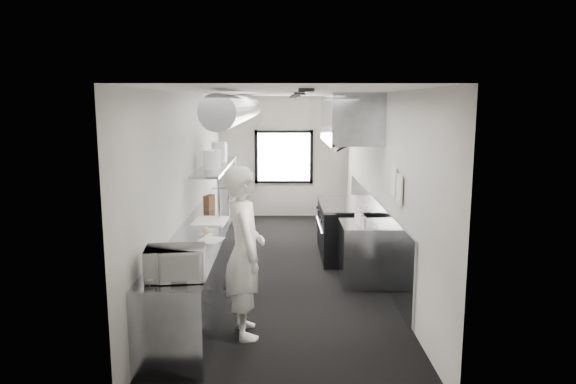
{
  "coord_description": "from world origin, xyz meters",
  "views": [
    {
      "loc": [
        -0.04,
        -8.17,
        2.65
      ],
      "look_at": [
        0.05,
        -0.2,
        1.29
      ],
      "focal_mm": 32.66,
      "sensor_mm": 36.0,
      "label": 1
    }
  ],
  "objects_px": {
    "pass_shelf": "(217,167)",
    "small_plate": "(206,234)",
    "plate_stack_b": "(214,158)",
    "plate_stack_d": "(222,152)",
    "squeeze_bottle_a": "(364,223)",
    "plate_stack_a": "(211,160)",
    "squeeze_bottle_e": "(357,214)",
    "far_work_table": "(232,203)",
    "squeeze_bottle_c": "(358,218)",
    "squeeze_bottle_d": "(360,216)",
    "deli_tub_b": "(171,252)",
    "knife_block": "(209,203)",
    "deli_tub_a": "(172,257)",
    "cutting_board": "(210,221)",
    "plate_stack_c": "(219,152)",
    "prep_counter": "(209,250)",
    "range": "(344,229)",
    "bottle_station": "(363,253)",
    "line_cook": "(244,252)",
    "squeeze_bottle_b": "(361,220)",
    "exhaust_hood": "(350,118)"
  },
  "relations": [
    {
      "from": "bottle_station",
      "to": "plate_stack_a",
      "type": "bearing_deg",
      "value": 155.57
    },
    {
      "from": "cutting_board",
      "to": "plate_stack_c",
      "type": "distance_m",
      "value": 2.06
    },
    {
      "from": "knife_block",
      "to": "cutting_board",
      "type": "bearing_deg",
      "value": -63.44
    },
    {
      "from": "far_work_table",
      "to": "small_plate",
      "type": "distance_m",
      "value": 4.56
    },
    {
      "from": "knife_block",
      "to": "plate_stack_b",
      "type": "height_order",
      "value": "plate_stack_b"
    },
    {
      "from": "prep_counter",
      "to": "pass_shelf",
      "type": "xyz_separation_m",
      "value": [
        -0.04,
        1.5,
        1.09
      ]
    },
    {
      "from": "line_cook",
      "to": "squeeze_bottle_b",
      "type": "height_order",
      "value": "line_cook"
    },
    {
      "from": "small_plate",
      "to": "squeeze_bottle_e",
      "type": "distance_m",
      "value": 2.33
    },
    {
      "from": "squeeze_bottle_a",
      "to": "squeeze_bottle_c",
      "type": "xyz_separation_m",
      "value": [
        -0.04,
        0.29,
        0.0
      ]
    },
    {
      "from": "prep_counter",
      "to": "squeeze_bottle_a",
      "type": "distance_m",
      "value": 2.38
    },
    {
      "from": "deli_tub_b",
      "to": "range",
      "type": "bearing_deg",
      "value": 51.56
    },
    {
      "from": "plate_stack_a",
      "to": "squeeze_bottle_e",
      "type": "height_order",
      "value": "plate_stack_a"
    },
    {
      "from": "prep_counter",
      "to": "squeeze_bottle_e",
      "type": "bearing_deg",
      "value": 1.62
    },
    {
      "from": "prep_counter",
      "to": "pass_shelf",
      "type": "bearing_deg",
      "value": 91.56
    },
    {
      "from": "deli_tub_b",
      "to": "knife_block",
      "type": "relative_size",
      "value": 0.53
    },
    {
      "from": "bottle_station",
      "to": "prep_counter",
      "type": "bearing_deg",
      "value": 175.03
    },
    {
      "from": "deli_tub_b",
      "to": "plate_stack_d",
      "type": "relative_size",
      "value": 0.4
    },
    {
      "from": "prep_counter",
      "to": "squeeze_bottle_c",
      "type": "bearing_deg",
      "value": -5.37
    },
    {
      "from": "pass_shelf",
      "to": "plate_stack_c",
      "type": "bearing_deg",
      "value": 89.84
    },
    {
      "from": "cutting_board",
      "to": "squeeze_bottle_c",
      "type": "xyz_separation_m",
      "value": [
        2.19,
        -0.17,
        0.07
      ]
    },
    {
      "from": "range",
      "to": "prep_counter",
      "type": "bearing_deg",
      "value": -151.26
    },
    {
      "from": "plate_stack_b",
      "to": "plate_stack_d",
      "type": "distance_m",
      "value": 1.08
    },
    {
      "from": "plate_stack_b",
      "to": "squeeze_bottle_e",
      "type": "bearing_deg",
      "value": -25.35
    },
    {
      "from": "small_plate",
      "to": "plate_stack_d",
      "type": "relative_size",
      "value": 0.48
    },
    {
      "from": "pass_shelf",
      "to": "small_plate",
      "type": "bearing_deg",
      "value": -86.85
    },
    {
      "from": "deli_tub_b",
      "to": "squeeze_bottle_c",
      "type": "distance_m",
      "value": 2.88
    },
    {
      "from": "knife_block",
      "to": "bottle_station",
      "type": "bearing_deg",
      "value": -4.97
    },
    {
      "from": "exhaust_hood",
      "to": "plate_stack_a",
      "type": "relative_size",
      "value": 7.13
    },
    {
      "from": "exhaust_hood",
      "to": "squeeze_bottle_d",
      "type": "relative_size",
      "value": 11.44
    },
    {
      "from": "range",
      "to": "squeeze_bottle_e",
      "type": "distance_m",
      "value": 1.25
    },
    {
      "from": "far_work_table",
      "to": "knife_block",
      "type": "xyz_separation_m",
      "value": [
        -0.09,
        -2.9,
        0.58
      ]
    },
    {
      "from": "cutting_board",
      "to": "squeeze_bottle_e",
      "type": "height_order",
      "value": "squeeze_bottle_e"
    },
    {
      "from": "deli_tub_b",
      "to": "plate_stack_b",
      "type": "relative_size",
      "value": 0.44
    },
    {
      "from": "plate_stack_b",
      "to": "plate_stack_c",
      "type": "relative_size",
      "value": 0.79
    },
    {
      "from": "deli_tub_b",
      "to": "squeeze_bottle_b",
      "type": "relative_size",
      "value": 0.73
    },
    {
      "from": "cutting_board",
      "to": "line_cook",
      "type": "bearing_deg",
      "value": -71.27
    },
    {
      "from": "range",
      "to": "cutting_board",
      "type": "distance_m",
      "value": 2.52
    },
    {
      "from": "plate_stack_d",
      "to": "plate_stack_b",
      "type": "bearing_deg",
      "value": -90.41
    },
    {
      "from": "far_work_table",
      "to": "pass_shelf",
      "type": "bearing_deg",
      "value": -91.07
    },
    {
      "from": "squeeze_bottle_a",
      "to": "small_plate",
      "type": "bearing_deg",
      "value": -171.34
    },
    {
      "from": "range",
      "to": "small_plate",
      "type": "distance_m",
      "value": 2.96
    },
    {
      "from": "plate_stack_d",
      "to": "squeeze_bottle_a",
      "type": "distance_m",
      "value": 3.65
    },
    {
      "from": "range",
      "to": "line_cook",
      "type": "bearing_deg",
      "value": -115.65
    },
    {
      "from": "far_work_table",
      "to": "deli_tub_b",
      "type": "relative_size",
      "value": 9.05
    },
    {
      "from": "pass_shelf",
      "to": "plate_stack_a",
      "type": "bearing_deg",
      "value": -90.62
    },
    {
      "from": "plate_stack_d",
      "to": "squeeze_bottle_b",
      "type": "distance_m",
      "value": 3.52
    },
    {
      "from": "squeeze_bottle_c",
      "to": "squeeze_bottle_d",
      "type": "bearing_deg",
      "value": 70.34
    },
    {
      "from": "squeeze_bottle_c",
      "to": "squeeze_bottle_e",
      "type": "distance_m",
      "value": 0.27
    },
    {
      "from": "deli_tub_a",
      "to": "cutting_board",
      "type": "bearing_deg",
      "value": 85.32
    },
    {
      "from": "prep_counter",
      "to": "plate_stack_b",
      "type": "distance_m",
      "value": 1.71
    }
  ]
}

